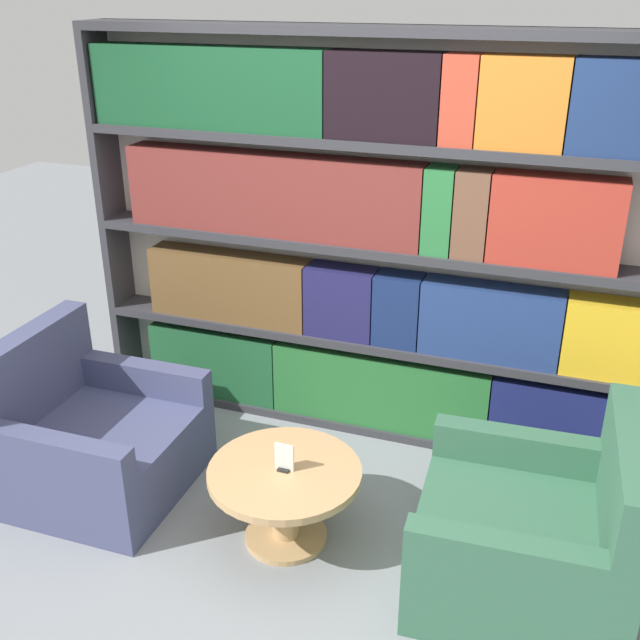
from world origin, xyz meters
TOP-DOWN VIEW (x-y plane):
  - ground_plane at (0.00, 0.00)m, footprint 14.00×14.00m
  - bookshelf at (-0.02, 1.46)m, footprint 3.54×0.30m
  - armchair_left at (-1.28, 0.35)m, footprint 0.94×0.94m
  - armchair_right at (1.07, 0.35)m, footprint 0.97×0.98m
  - coffee_table at (-0.11, 0.27)m, footprint 0.76×0.76m
  - table_sign at (-0.11, 0.27)m, footprint 0.10×0.06m

SIDE VIEW (x-z plane):
  - ground_plane at x=0.00m, z-range 0.00..0.00m
  - armchair_left at x=-1.28m, z-range -0.16..0.72m
  - armchair_right at x=1.07m, z-range -0.16..0.72m
  - coffee_table at x=-0.11m, z-range 0.09..0.51m
  - table_sign at x=-0.11m, z-range 0.41..0.55m
  - bookshelf at x=-0.02m, z-range -0.02..2.35m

